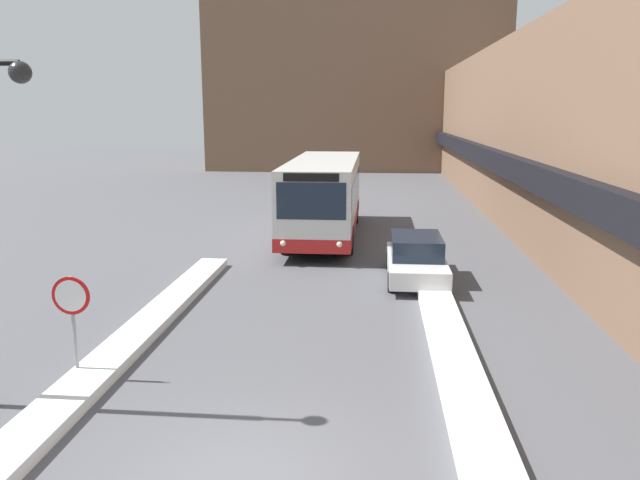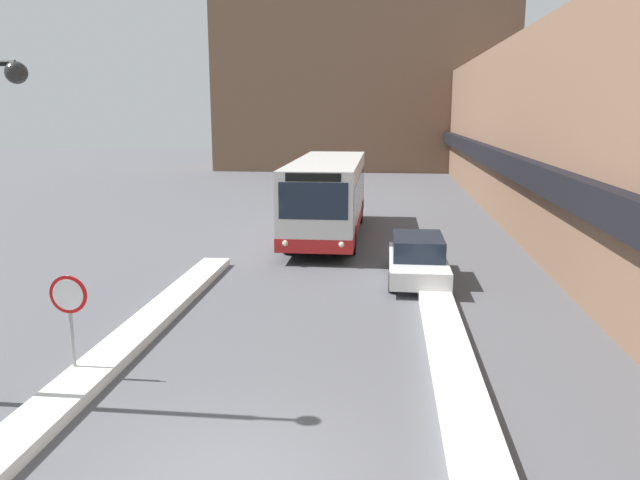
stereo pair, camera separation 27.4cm
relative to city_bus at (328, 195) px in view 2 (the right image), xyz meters
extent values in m
cube|color=brown|center=(10.24, 6.01, 2.45)|extent=(5.00, 60.00, 8.44)
cube|color=black|center=(7.49, 6.01, 1.29)|extent=(0.50, 60.00, 0.90)
cube|color=brown|center=(0.24, 31.90, 6.40)|extent=(26.00, 8.00, 16.32)
cube|color=silver|center=(-3.36, -12.80, -1.65)|extent=(0.90, 14.86, 0.23)
cube|color=silver|center=(3.84, -11.84, -1.62)|extent=(0.90, 15.41, 0.29)
cube|color=silver|center=(0.00, 0.01, 0.09)|extent=(2.67, 10.64, 2.78)
cube|color=red|center=(0.00, 0.01, -1.06)|extent=(2.69, 10.66, 0.49)
cube|color=#192333|center=(0.00, 0.01, 0.48)|extent=(2.70, 9.79, 0.77)
cube|color=#192333|center=(0.00, -5.33, 0.50)|extent=(2.35, 0.03, 1.25)
cube|color=black|center=(0.00, -5.33, 1.30)|extent=(1.87, 0.03, 0.28)
sphere|color=#F2EAC6|center=(-0.96, -5.34, -0.96)|extent=(0.20, 0.20, 0.20)
sphere|color=#F2EAC6|center=(0.96, -5.34, -0.96)|extent=(0.20, 0.20, 0.20)
cylinder|color=black|center=(-1.22, -3.29, -1.22)|extent=(0.28, 1.08, 1.08)
cylinder|color=black|center=(1.22, -3.29, -1.22)|extent=(0.28, 1.08, 1.08)
cylinder|color=black|center=(-1.22, 3.30, -1.22)|extent=(0.28, 1.08, 1.08)
cylinder|color=black|center=(1.22, 3.30, -1.22)|extent=(0.28, 1.08, 1.08)
cube|color=silver|center=(3.44, -6.73, -1.26)|extent=(1.75, 4.29, 0.53)
cube|color=#192333|center=(3.44, -6.62, -0.67)|extent=(1.54, 2.36, 0.63)
cylinder|color=black|center=(4.24, -8.06, -1.46)|extent=(0.20, 0.60, 0.60)
cylinder|color=black|center=(2.65, -8.06, -1.46)|extent=(0.20, 0.60, 0.60)
cylinder|color=black|center=(4.24, -5.40, -1.46)|extent=(0.20, 0.60, 0.60)
cylinder|color=black|center=(2.65, -5.40, -1.46)|extent=(0.20, 0.60, 0.60)
cylinder|color=gray|center=(-3.71, -14.75, -0.71)|extent=(0.07, 0.07, 2.11)
cylinder|color=red|center=(-3.71, -14.77, -0.04)|extent=(0.76, 0.03, 0.76)
cylinder|color=white|center=(-3.71, -14.78, -0.04)|extent=(0.62, 0.01, 0.62)
sphere|color=black|center=(-3.59, -16.02, 4.07)|extent=(0.36, 0.36, 0.36)
camera|label=1|loc=(2.10, -25.88, 3.47)|focal=35.00mm
camera|label=2|loc=(2.38, -25.85, 3.47)|focal=35.00mm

